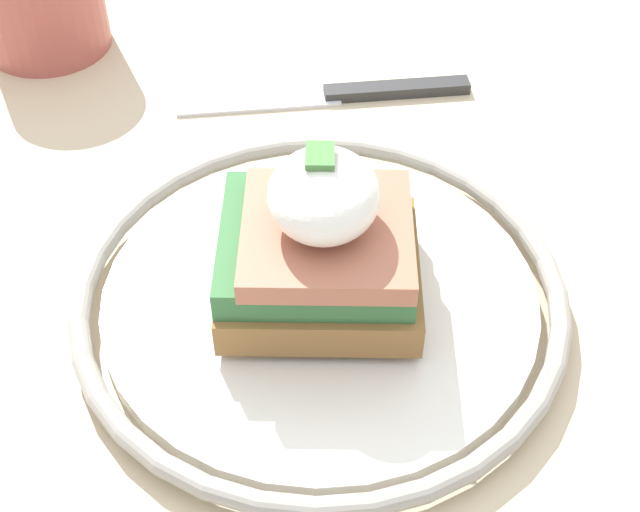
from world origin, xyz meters
TOP-DOWN VIEW (x-y plane):
  - dining_table at (0.00, 0.00)m, footprint 0.82×0.85m
  - plate at (-0.01, 0.03)m, footprint 0.24×0.24m
  - sandwich at (-0.01, 0.03)m, footprint 0.08×0.09m
  - knife at (0.16, 0.02)m, footprint 0.04×0.18m

SIDE VIEW (x-z plane):
  - dining_table at x=0.00m, z-range 0.24..0.97m
  - knife at x=0.16m, z-range 0.73..0.73m
  - plate at x=-0.01m, z-range 0.73..0.74m
  - sandwich at x=-0.01m, z-range 0.73..0.81m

